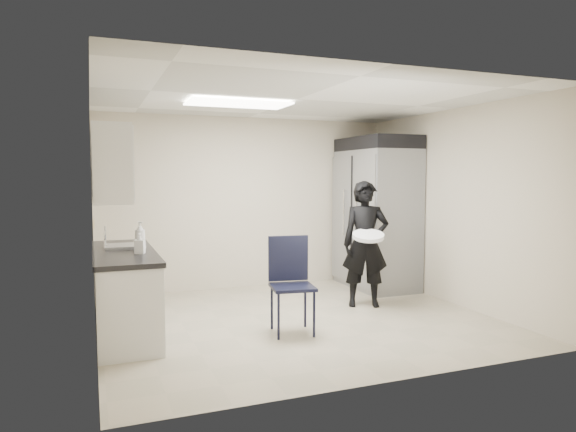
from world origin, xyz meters
name	(u,v)px	position (x,y,z in m)	size (l,w,h in m)	color
floor	(297,320)	(0.00, 0.00, 0.00)	(4.50, 4.50, 0.00)	tan
ceiling	(298,99)	(0.00, 0.00, 2.60)	(4.50, 4.50, 0.00)	white
back_wall	(249,203)	(0.00, 2.00, 1.30)	(4.50, 4.50, 0.00)	#BFB69E
left_wall	(93,217)	(-2.25, 0.00, 1.30)	(4.00, 4.00, 0.00)	#BFB69E
right_wall	(454,207)	(2.25, 0.00, 1.30)	(4.00, 4.00, 0.00)	#BFB69E
ceiling_panel	(238,104)	(-0.60, 0.40, 2.57)	(1.20, 0.60, 0.02)	white
lower_counter	(125,294)	(-1.95, 0.20, 0.43)	(0.60, 1.90, 0.86)	silver
countertop	(124,253)	(-1.95, 0.20, 0.89)	(0.64, 1.95, 0.05)	black
sink	(124,251)	(-1.93, 0.45, 0.87)	(0.42, 0.40, 0.14)	gray
faucet	(105,238)	(-2.13, 0.45, 1.02)	(0.02, 0.02, 0.24)	silver
upper_cabinets	(109,165)	(-2.08, 0.20, 1.83)	(0.35, 1.80, 0.75)	silver
towel_dispenser	(101,183)	(-2.14, 1.35, 1.62)	(0.22, 0.30, 0.35)	black
notice_sticker_left	(94,224)	(-2.24, 0.10, 1.22)	(0.00, 0.12, 0.07)	yellow
notice_sticker_right	(94,226)	(-2.24, 0.30, 1.18)	(0.00, 0.12, 0.07)	yellow
commercial_fridge	(376,219)	(1.83, 1.27, 1.05)	(0.80, 1.35, 2.10)	gray
fridge_compressor	(377,144)	(1.83, 1.27, 2.20)	(0.80, 1.35, 0.20)	black
folding_chair	(292,287)	(-0.25, -0.46, 0.51)	(0.45, 0.45, 1.02)	black
man_tuxedo	(365,244)	(1.08, 0.29, 0.82)	(0.60, 0.40, 1.65)	black
bucket_lid	(368,236)	(0.99, 0.06, 0.96)	(0.40, 0.40, 0.05)	white
soap_bottle_a	(140,236)	(-1.79, 0.11, 1.07)	(0.12, 0.12, 0.32)	white
soap_bottle_b	(140,243)	(-1.81, -0.09, 1.02)	(0.10, 0.10, 0.21)	#B3B6C0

